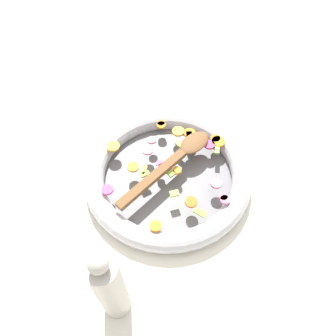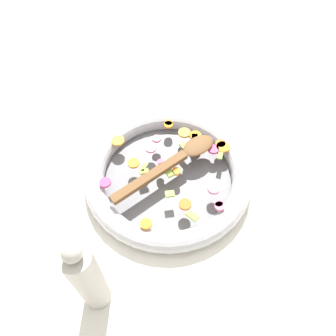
% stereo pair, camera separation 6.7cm
% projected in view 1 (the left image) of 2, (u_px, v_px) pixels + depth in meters
% --- Properties ---
extents(ground_plane, '(4.00, 4.00, 0.00)m').
position_uv_depth(ground_plane, '(168.00, 179.00, 0.86)').
color(ground_plane, silver).
extents(skillet, '(0.42, 0.42, 0.05)m').
position_uv_depth(skillet, '(168.00, 174.00, 0.84)').
color(skillet, slate).
rests_on(skillet, ground_plane).
extents(chopped_vegetables, '(0.32, 0.35, 0.01)m').
position_uv_depth(chopped_vegetables, '(176.00, 159.00, 0.83)').
color(chopped_vegetables, orange).
rests_on(chopped_vegetables, skillet).
extents(wooden_spoon, '(0.17, 0.29, 0.01)m').
position_uv_depth(wooden_spoon, '(175.00, 159.00, 0.82)').
color(wooden_spoon, brown).
rests_on(wooden_spoon, chopped_vegetables).
extents(pepper_mill, '(0.06, 0.06, 0.25)m').
position_uv_depth(pepper_mill, '(110.00, 288.00, 0.58)').
color(pepper_mill, '#B2ADA3').
rests_on(pepper_mill, ground_plane).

